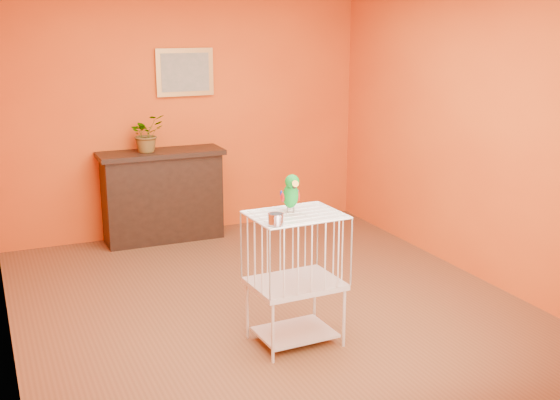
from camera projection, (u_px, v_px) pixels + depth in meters
name	position (u px, v px, depth m)	size (l,w,h in m)	color
ground	(266.00, 302.00, 5.88)	(4.50, 4.50, 0.00)	brown
room_shell	(265.00, 113.00, 5.48)	(4.50, 4.50, 4.50)	#DC5514
console_cabinet	(162.00, 196.00, 7.41)	(1.30, 0.47, 0.96)	black
potted_plant	(146.00, 137.00, 7.22)	(0.35, 0.38, 0.30)	#26722D
framed_picture	(185.00, 72.00, 7.40)	(0.62, 0.04, 0.50)	#BD8D43
birdcage	(295.00, 277.00, 5.02)	(0.65, 0.51, 0.97)	beige
feed_cup	(276.00, 219.00, 4.62)	(0.11, 0.11, 0.07)	silver
parrot	(291.00, 193.00, 4.90)	(0.14, 0.26, 0.29)	#59544C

